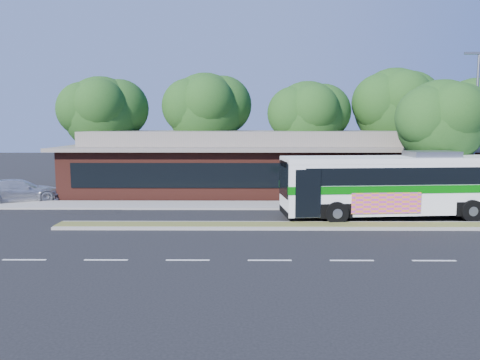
{
  "coord_description": "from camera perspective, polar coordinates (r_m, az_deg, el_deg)",
  "views": [
    {
      "loc": [
        -3.97,
        -21.61,
        4.94
      ],
      "look_at": [
        -4.14,
        3.04,
        2.0
      ],
      "focal_mm": 35.0,
      "sensor_mm": 36.0,
      "label": 1
    }
  ],
  "objects": [
    {
      "name": "parking_lot",
      "position": [
        34.93,
        -23.3,
        -1.88
      ],
      "size": [
        14.0,
        12.0,
        0.01
      ],
      "primitive_type": "cube",
      "color": "black",
      "rests_on": "ground"
    },
    {
      "name": "ground",
      "position": [
        22.52,
        10.6,
        -5.99
      ],
      "size": [
        120.0,
        120.0,
        0.0
      ],
      "primitive_type": "plane",
      "color": "black",
      "rests_on": "ground"
    },
    {
      "name": "tree_bg_e",
      "position": [
        41.1,
        27.21,
        7.18
      ],
      "size": [
        6.47,
        5.8,
        8.5
      ],
      "color": "black",
      "rests_on": "ground"
    },
    {
      "name": "lamp_post",
      "position": [
        30.74,
        26.68,
        6.02
      ],
      "size": [
        0.93,
        0.18,
        9.07
      ],
      "color": "slate",
      "rests_on": "ground"
    },
    {
      "name": "transit_bus",
      "position": [
        26.05,
        19.24,
        -0.12
      ],
      "size": [
        12.81,
        3.87,
        3.54
      ],
      "rotation": [
        0.0,
        0.0,
        0.09
      ],
      "color": "white",
      "rests_on": "ground"
    },
    {
      "name": "median_strip",
      "position": [
        23.08,
        10.34,
        -5.48
      ],
      "size": [
        26.0,
        1.1,
        0.15
      ],
      "primitive_type": "cube",
      "color": "#535825",
      "rests_on": "ground"
    },
    {
      "name": "sidewalk",
      "position": [
        28.7,
        8.36,
        -3.06
      ],
      "size": [
        44.0,
        2.6,
        0.12
      ],
      "primitive_type": "cube",
      "color": "gray",
      "rests_on": "ground"
    },
    {
      "name": "plaza_building",
      "position": [
        34.94,
        6.93,
        2.14
      ],
      "size": [
        33.2,
        11.2,
        4.45
      ],
      "color": "#4F2119",
      "rests_on": "ground"
    },
    {
      "name": "tree_bg_b",
      "position": [
        37.86,
        -3.57,
        8.61
      ],
      "size": [
        6.69,
        6.0,
        9.0
      ],
      "color": "black",
      "rests_on": "ground"
    },
    {
      "name": "tree_bg_c",
      "position": [
        37.14,
        8.8,
        7.73
      ],
      "size": [
        6.24,
        5.6,
        8.26
      ],
      "color": "black",
      "rests_on": "ground"
    },
    {
      "name": "tree_bg_a",
      "position": [
        38.26,
        -15.86,
        7.94
      ],
      "size": [
        6.47,
        5.8,
        8.63
      ],
      "color": "black",
      "rests_on": "ground"
    },
    {
      "name": "sedan",
      "position": [
        32.97,
        -25.32,
        -1.18
      ],
      "size": [
        5.48,
        4.0,
        1.47
      ],
      "primitive_type": "imported",
      "rotation": [
        0.0,
        0.0,
        2.0
      ],
      "color": "#B1B1B8",
      "rests_on": "ground"
    },
    {
      "name": "sidewalk_tree",
      "position": [
        30.13,
        23.85,
        6.64
      ],
      "size": [
        5.57,
        4.99,
        7.54
      ],
      "color": "black",
      "rests_on": "ground"
    },
    {
      "name": "tree_bg_d",
      "position": [
        39.77,
        18.81,
        8.58
      ],
      "size": [
        6.91,
        6.2,
        9.37
      ],
      "color": "black",
      "rests_on": "ground"
    }
  ]
}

